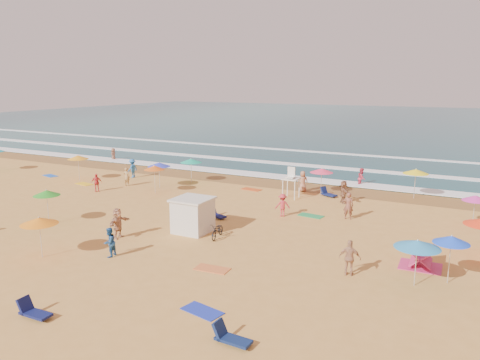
% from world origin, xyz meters
% --- Properties ---
extents(ground, '(220.00, 220.00, 0.00)m').
position_xyz_m(ground, '(0.00, 0.00, 0.00)').
color(ground, gold).
rests_on(ground, ground).
extents(ocean, '(220.00, 140.00, 0.18)m').
position_xyz_m(ocean, '(0.00, 84.00, 0.00)').
color(ocean, '#0C4756').
rests_on(ocean, ground).
extents(wet_sand, '(220.00, 220.00, 0.00)m').
position_xyz_m(wet_sand, '(0.00, 12.50, 0.01)').
color(wet_sand, olive).
rests_on(wet_sand, ground).
extents(surf_foam, '(200.00, 18.70, 0.05)m').
position_xyz_m(surf_foam, '(0.00, 21.32, 0.10)').
color(surf_foam, white).
rests_on(surf_foam, ground).
extents(cabana, '(2.00, 2.00, 2.00)m').
position_xyz_m(cabana, '(1.64, -2.63, 1.00)').
color(cabana, silver).
rests_on(cabana, ground).
extents(cabana_roof, '(2.20, 2.20, 0.12)m').
position_xyz_m(cabana_roof, '(1.64, -2.63, 2.06)').
color(cabana_roof, silver).
rests_on(cabana_roof, cabana).
extents(bicycle, '(0.90, 1.82, 0.91)m').
position_xyz_m(bicycle, '(3.54, -2.93, 0.46)').
color(bicycle, black).
rests_on(bicycle, ground).
extents(lifeguard_stand, '(1.20, 1.20, 2.10)m').
position_xyz_m(lifeguard_stand, '(3.85, 8.05, 1.05)').
color(lifeguard_stand, white).
rests_on(lifeguard_stand, ground).
extents(beach_umbrellas, '(48.46, 29.69, 0.63)m').
position_xyz_m(beach_umbrellas, '(-2.71, 1.45, 2.03)').
color(beach_umbrellas, '#FF3815').
rests_on(beach_umbrellas, ground).
extents(loungers, '(57.25, 25.08, 0.34)m').
position_xyz_m(loungers, '(11.10, -3.36, 0.17)').
color(loungers, '#0F1F4B').
rests_on(loungers, ground).
extents(towels, '(43.57, 21.38, 0.03)m').
position_xyz_m(towels, '(-0.69, -1.35, 0.01)').
color(towels, '#BD4217').
rests_on(towels, ground).
extents(popup_tents, '(5.86, 11.03, 1.20)m').
position_xyz_m(popup_tents, '(16.58, 2.59, 0.60)').
color(popup_tents, '#CD2D6B').
rests_on(popup_tents, ground).
extents(beachgoers, '(33.97, 26.47, 2.09)m').
position_xyz_m(beachgoers, '(-2.17, 2.88, 0.82)').
color(beachgoers, tan).
rests_on(beachgoers, ground).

